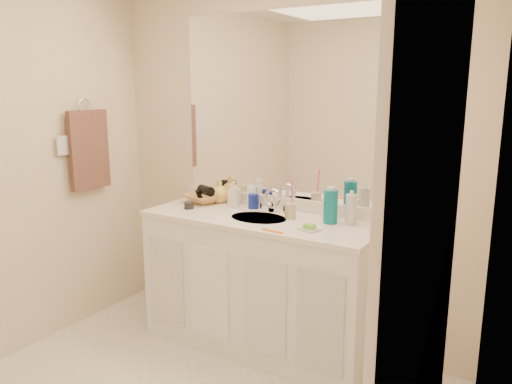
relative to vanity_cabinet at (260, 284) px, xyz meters
name	(u,v)px	position (x,y,z in m)	size (l,w,h in m)	color
wall_back	(281,161)	(0.00, 0.28, 0.77)	(2.60, 0.02, 2.40)	beige
wall_right	(448,246)	(1.30, -1.02, 0.77)	(0.02, 2.60, 2.40)	beige
vanity_cabinet	(260,284)	(0.00, 0.00, 0.00)	(1.50, 0.55, 0.85)	white
countertop	(260,219)	(0.00, 0.00, 0.44)	(1.52, 0.57, 0.03)	white
backsplash	(280,203)	(0.00, 0.26, 0.50)	(1.52, 0.03, 0.08)	white
sink_basin	(258,219)	(0.00, -0.02, 0.44)	(0.37, 0.37, 0.02)	silver
faucet	(273,203)	(0.00, 0.16, 0.51)	(0.02, 0.02, 0.11)	silver
mirror	(282,106)	(0.00, 0.27, 1.14)	(1.48, 0.01, 1.20)	white
blue_mug	(253,201)	(-0.15, 0.17, 0.50)	(0.07, 0.07, 0.10)	navy
tan_cup	(290,211)	(0.18, 0.07, 0.50)	(0.07, 0.07, 0.09)	#C7B98C
toothbrush	(292,195)	(0.19, 0.07, 0.60)	(0.01, 0.01, 0.20)	#FF43AF
mouthwash_bottle	(331,207)	(0.43, 0.10, 0.56)	(0.09, 0.09, 0.20)	#0A7280
clear_pump_bottle	(351,209)	(0.55, 0.14, 0.54)	(0.07, 0.07, 0.18)	silver
soap_dish	(309,229)	(0.39, -0.11, 0.46)	(0.11, 0.09, 0.01)	silver
green_soap	(309,226)	(0.39, -0.11, 0.48)	(0.06, 0.05, 0.02)	#6ED533
orange_comb	(273,231)	(0.23, -0.24, 0.46)	(0.14, 0.03, 0.01)	orange
dark_jar	(189,205)	(-0.52, -0.06, 0.48)	(0.07, 0.07, 0.05)	black
extra_white_bottle	(235,198)	(-0.26, 0.10, 0.53)	(0.04, 0.04, 0.14)	white
soap_bottle_white	(252,193)	(-0.20, 0.23, 0.55)	(0.07, 0.07, 0.18)	white
soap_bottle_cream	(234,193)	(-0.31, 0.18, 0.54)	(0.08, 0.08, 0.17)	#FAF7CC
soap_bottle_yellow	(220,191)	(-0.45, 0.20, 0.54)	(0.13, 0.13, 0.17)	#EDC25C
wicker_basket	(204,198)	(-0.54, 0.13, 0.49)	(0.26, 0.26, 0.06)	#B58249
hair_dryer	(206,190)	(-0.52, 0.13, 0.54)	(0.07, 0.07, 0.13)	black
towel_ring	(84,106)	(-1.27, -0.25, 1.12)	(0.11, 0.11, 0.01)	silver
hand_towel	(89,150)	(-1.25, -0.25, 0.82)	(0.04, 0.32, 0.55)	#402922
switch_plate	(62,145)	(-1.27, -0.45, 0.88)	(0.01, 0.09, 0.13)	silver
door	(416,345)	(1.29, -1.32, 0.57)	(0.02, 0.82, 2.00)	white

